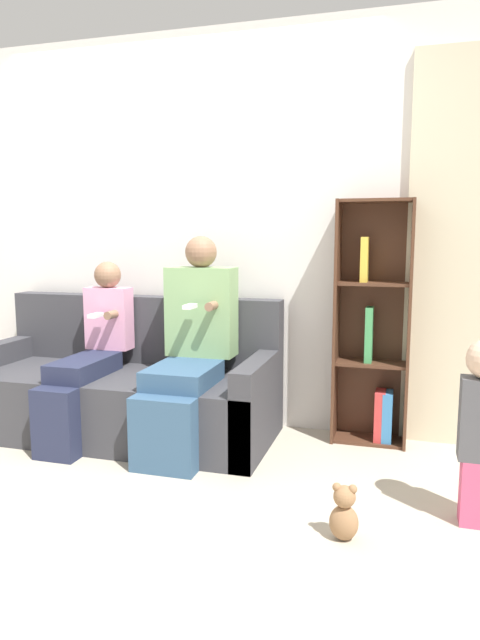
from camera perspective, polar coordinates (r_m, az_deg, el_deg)
name	(u,v)px	position (r m, az deg, el deg)	size (l,w,h in m)	color
ground_plane	(125,467)	(3.27, -11.42, -14.20)	(14.00, 14.00, 0.00)	#B2A893
back_wall	(186,232)	(3.88, -5.47, 8.73)	(10.00, 0.06, 2.55)	silver
couch	(124,391)	(3.72, -11.48, -6.97)	(1.91, 0.81, 0.85)	#38383D
adult_seated	(191,342)	(3.37, -4.95, -2.17)	(0.42, 0.77, 1.25)	#335170
child_seated	(89,352)	(3.63, -14.86, -3.15)	(0.29, 0.78, 1.09)	#232842
bookshelf	(374,335)	(3.53, 13.23, -1.46)	(0.44, 0.24, 1.46)	#4C2D1E
teddy_bear	(344,514)	(2.52, 10.36, -18.52)	(0.12, 0.10, 0.24)	#936B47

